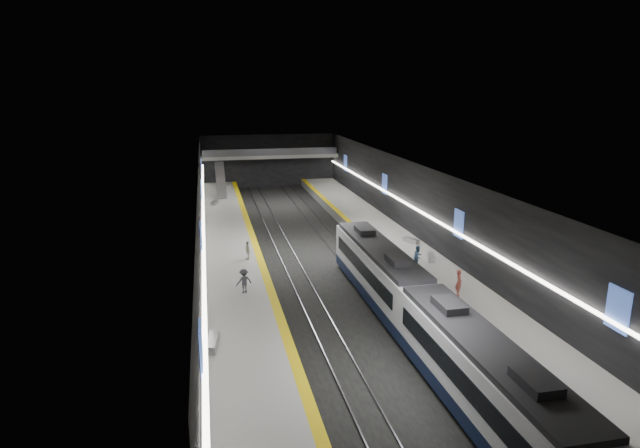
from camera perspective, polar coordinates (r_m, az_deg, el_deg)
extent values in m
plane|color=black|center=(48.83, -0.52, -3.41)|extent=(70.00, 70.00, 0.00)
cube|color=beige|center=(46.98, -0.55, 5.92)|extent=(20.00, 70.00, 0.04)
cube|color=black|center=(46.83, -12.61, 0.54)|extent=(0.04, 70.00, 8.00)
cube|color=black|center=(50.66, 10.62, 1.69)|extent=(0.04, 70.00, 8.00)
cube|color=black|center=(81.79, -5.52, 6.70)|extent=(20.00, 0.04, 8.00)
cube|color=slate|center=(47.81, -9.38, -3.37)|extent=(5.00, 70.00, 1.00)
cube|color=#9B9B97|center=(47.65, -9.41, -2.79)|extent=(5.00, 70.00, 0.02)
cube|color=yellow|center=(47.79, -6.77, -2.63)|extent=(0.60, 70.00, 0.02)
cube|color=slate|center=(50.65, 7.82, -2.29)|extent=(5.00, 70.00, 1.00)
cube|color=#9B9B97|center=(50.51, 7.84, -1.73)|extent=(5.00, 70.00, 0.02)
cube|color=yellow|center=(49.81, 5.46, -1.88)|extent=(0.60, 70.00, 0.02)
cube|color=gray|center=(48.29, -4.28, -3.58)|extent=(0.08, 70.00, 0.12)
cube|color=gray|center=(48.50, -2.59, -3.47)|extent=(0.08, 70.00, 0.12)
cube|color=gray|center=(49.18, 1.51, -3.21)|extent=(0.08, 70.00, 0.12)
cube|color=gray|center=(49.52, 3.13, -3.09)|extent=(0.08, 70.00, 0.12)
cube|color=#0E1834|center=(27.09, 16.73, -17.97)|extent=(2.65, 15.00, 0.80)
cube|color=silver|center=(26.26, 17.00, -14.92)|extent=(2.65, 15.00, 2.50)
cube|color=black|center=(25.61, 17.23, -12.18)|extent=(2.44, 14.25, 0.30)
cube|color=black|center=(26.23, 17.01, -14.83)|extent=(2.69, 13.20, 1.00)
cube|color=#0E1834|center=(39.38, 6.26, -6.83)|extent=(2.65, 15.00, 0.80)
cube|color=silver|center=(38.82, 6.32, -4.56)|extent=(2.65, 15.00, 2.50)
cube|color=black|center=(38.38, 6.38, -2.58)|extent=(2.44, 14.25, 0.30)
cube|color=black|center=(38.80, 6.33, -4.49)|extent=(2.69, 13.20, 1.00)
cube|color=black|center=(32.28, 10.56, -8.87)|extent=(1.85, 0.05, 1.20)
cube|color=#3D5DB8|center=(23.06, -12.56, -13.02)|extent=(0.10, 1.50, 2.20)
cube|color=#3D5DB8|center=(38.96, -12.55, -1.51)|extent=(0.10, 1.50, 2.20)
cube|color=#3D5DB8|center=(56.50, -12.54, 3.43)|extent=(0.10, 1.50, 2.20)
cube|color=#3D5DB8|center=(73.27, -12.54, 5.91)|extent=(0.10, 1.50, 2.20)
cube|color=#3D5DB8|center=(30.04, 29.20, -7.94)|extent=(0.10, 1.50, 2.20)
cube|color=#3D5DB8|center=(43.46, 14.57, 0.02)|extent=(0.10, 1.50, 2.20)
cube|color=#3D5DB8|center=(59.69, 6.90, 4.26)|extent=(0.10, 1.50, 2.20)
cube|color=#3D5DB8|center=(75.76, 2.72, 6.52)|extent=(0.10, 1.50, 2.20)
cube|color=white|center=(46.87, -12.35, 0.32)|extent=(0.25, 68.60, 0.12)
cube|color=white|center=(50.63, 10.40, 1.46)|extent=(0.25, 68.60, 0.12)
cube|color=gray|center=(79.69, -5.36, 7.23)|extent=(20.00, 3.00, 0.50)
cube|color=#47474C|center=(78.17, -5.24, 7.64)|extent=(19.60, 0.08, 1.00)
cube|color=#99999E|center=(72.55, -10.56, 4.65)|extent=(1.20, 7.50, 3.92)
cube|color=#99999E|center=(30.82, -11.42, -12.36)|extent=(0.87, 2.06, 0.49)
cube|color=#99999E|center=(66.55, -11.18, 2.25)|extent=(0.98, 1.74, 0.41)
cube|color=#99999E|center=(45.39, 11.76, -3.52)|extent=(1.03, 1.80, 0.43)
cube|color=#99999E|center=(50.01, 9.69, -1.74)|extent=(1.11, 1.73, 0.41)
imported|color=#B94F45|center=(38.12, 14.60, -6.08)|extent=(0.60, 0.76, 1.84)
imported|color=#527CB2|center=(43.24, 10.41, -3.44)|extent=(1.07, 1.02, 1.75)
imported|color=silver|center=(44.73, -7.72, -2.81)|extent=(0.42, 0.95, 1.61)
imported|color=#44434B|center=(37.74, -8.11, -6.05)|extent=(1.26, 0.96, 1.73)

